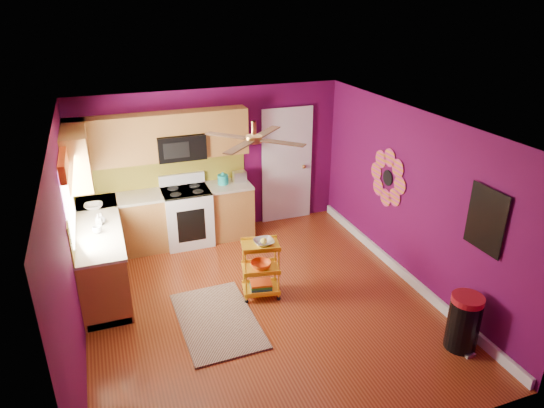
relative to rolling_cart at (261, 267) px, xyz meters
name	(u,v)px	position (x,y,z in m)	size (l,w,h in m)	color
ground	(261,305)	(-0.08, -0.22, -0.46)	(5.00, 5.00, 0.00)	maroon
room_envelope	(262,194)	(-0.06, -0.22, 1.17)	(4.54, 5.04, 2.52)	#580A43
lower_cabinets	(141,235)	(-1.43, 1.59, -0.03)	(2.81, 2.31, 0.94)	#905C27
electric_range	(187,216)	(-0.63, 1.95, 0.02)	(0.76, 0.66, 1.13)	white
upper_cabinetry	(136,144)	(-1.33, 1.95, 1.34)	(2.80, 2.30, 1.26)	#905C27
left_window	(66,180)	(-2.30, 0.83, 1.27)	(0.08, 1.35, 1.08)	white
panel_door	(287,167)	(1.27, 2.24, 0.56)	(0.95, 0.11, 2.15)	white
right_wall_art	(427,195)	(2.14, -0.56, 0.98)	(0.04, 2.74, 1.04)	black
ceiling_fan	(254,138)	(-0.08, -0.02, 1.83)	(1.01, 1.01, 0.26)	#BF8C3F
shag_rug	(217,320)	(-0.73, -0.35, -0.45)	(0.94, 1.54, 0.02)	black
rolling_cart	(261,267)	(0.00, 0.00, 0.00)	(0.56, 0.45, 0.90)	yellow
trash_can	(464,322)	(1.88, -1.83, -0.11)	(0.39, 0.42, 0.71)	black
teal_kettle	(223,179)	(0.02, 2.02, 0.56)	(0.18, 0.18, 0.21)	teal
toaster	(240,177)	(0.32, 2.03, 0.57)	(0.22, 0.15, 0.18)	beige
soap_bottle_a	(98,220)	(-2.01, 1.06, 0.56)	(0.08, 0.08, 0.17)	#EA3F72
soap_bottle_b	(101,218)	(-1.97, 1.12, 0.55)	(0.12, 0.12, 0.15)	white
counter_dish	(94,206)	(-2.06, 1.71, 0.51)	(0.27, 0.27, 0.07)	white
counter_cup	(97,230)	(-2.03, 0.84, 0.52)	(0.12, 0.12, 0.09)	white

